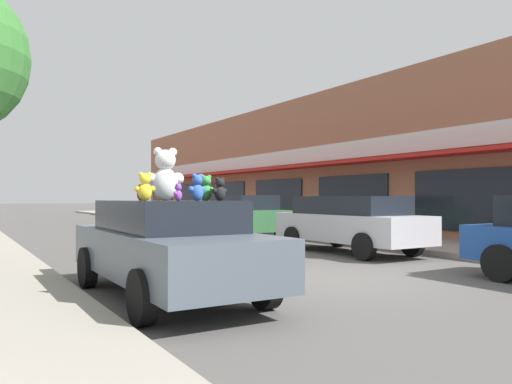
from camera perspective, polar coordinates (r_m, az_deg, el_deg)
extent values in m
plane|color=#514F4C|center=(9.43, 8.85, -9.71)|extent=(260.00, 260.00, 0.00)
cube|color=#9E6047|center=(29.12, 12.98, 2.58)|extent=(12.69, 37.83, 6.23)
cube|color=red|center=(24.82, 1.53, 2.61)|extent=(1.05, 31.78, 0.12)
cube|color=silver|center=(25.11, 2.44, 3.83)|extent=(0.08, 30.27, 0.70)
cube|color=black|center=(17.13, 22.96, -0.88)|extent=(0.06, 4.11, 2.00)
cube|color=black|center=(20.76, 10.77, -0.87)|extent=(0.06, 4.11, 2.00)
cube|color=black|center=(25.04, 2.46, -0.84)|extent=(0.06, 4.11, 2.00)
cube|color=black|center=(29.69, -3.34, -0.81)|extent=(0.06, 4.11, 2.00)
cube|color=black|center=(34.56, -7.53, -0.78)|extent=(0.06, 4.11, 2.00)
cube|color=black|center=(39.57, -10.68, -0.75)|extent=(0.06, 4.11, 2.00)
cube|color=#4C5660|center=(7.63, -10.18, -6.83)|extent=(1.75, 4.64, 0.66)
cube|color=black|center=(7.59, -10.17, -2.66)|extent=(1.53, 2.56, 0.45)
cylinder|color=black|center=(8.80, -18.71, -8.15)|extent=(0.21, 0.67, 0.67)
cylinder|color=black|center=(9.30, -8.44, -7.78)|extent=(0.21, 0.67, 0.67)
cylinder|color=black|center=(6.06, -12.89, -11.62)|extent=(0.21, 0.67, 0.67)
cylinder|color=black|center=(6.76, 1.02, -10.49)|extent=(0.21, 0.67, 0.67)
ellipsoid|color=white|center=(7.85, -10.34, 0.90)|extent=(0.45, 0.40, 0.51)
sphere|color=white|center=(7.87, -10.33, 3.62)|extent=(0.38, 0.38, 0.32)
sphere|color=white|center=(7.90, -9.50, 4.51)|extent=(0.16, 0.16, 0.13)
sphere|color=white|center=(7.86, -11.16, 4.54)|extent=(0.16, 0.16, 0.13)
sphere|color=white|center=(8.00, -10.49, 3.41)|extent=(0.14, 0.14, 0.12)
sphere|color=white|center=(7.91, -8.91, 1.52)|extent=(0.22, 0.22, 0.19)
sphere|color=white|center=(7.85, -11.84, 1.55)|extent=(0.22, 0.22, 0.19)
ellipsoid|color=orange|center=(8.67, -10.99, -0.47)|extent=(0.13, 0.12, 0.14)
sphere|color=orange|center=(8.67, -10.99, 0.20)|extent=(0.11, 0.11, 0.09)
sphere|color=orange|center=(8.67, -10.78, 0.42)|extent=(0.05, 0.05, 0.04)
sphere|color=orange|center=(8.67, -11.20, 0.42)|extent=(0.05, 0.05, 0.04)
sphere|color=#FFBA41|center=(8.71, -10.99, 0.16)|extent=(0.04, 0.04, 0.03)
sphere|color=orange|center=(8.68, -10.63, -0.31)|extent=(0.06, 0.06, 0.05)
sphere|color=orange|center=(8.67, -11.36, -0.31)|extent=(0.06, 0.06, 0.05)
ellipsoid|color=yellow|center=(6.73, -12.57, -0.01)|extent=(0.21, 0.19, 0.23)
sphere|color=yellow|center=(6.74, -12.57, 1.47)|extent=(0.18, 0.18, 0.15)
sphere|color=yellow|center=(6.74, -12.11, 1.96)|extent=(0.08, 0.08, 0.06)
sphere|color=yellow|center=(6.74, -13.02, 1.96)|extent=(0.08, 0.08, 0.06)
sphere|color=#FFFF4D|center=(6.80, -12.61, 1.37)|extent=(0.07, 0.07, 0.06)
sphere|color=yellow|center=(6.76, -11.78, 0.34)|extent=(0.11, 0.11, 0.09)
sphere|color=yellow|center=(6.74, -13.38, 0.34)|extent=(0.11, 0.11, 0.09)
ellipsoid|color=red|center=(7.32, -4.25, -0.30)|extent=(0.17, 0.16, 0.18)
sphere|color=red|center=(7.33, -4.24, 0.72)|extent=(0.15, 0.15, 0.11)
sphere|color=red|center=(7.36, -4.06, 1.06)|extent=(0.06, 0.06, 0.05)
sphere|color=red|center=(7.29, -4.43, 1.07)|extent=(0.06, 0.06, 0.05)
sphere|color=#FF4741|center=(7.35, -4.55, 0.67)|extent=(0.06, 0.06, 0.04)
sphere|color=red|center=(7.39, -3.99, -0.06)|extent=(0.09, 0.09, 0.06)
sphere|color=red|center=(7.27, -4.64, -0.05)|extent=(0.09, 0.09, 0.06)
ellipsoid|color=beige|center=(7.73, -6.49, -0.47)|extent=(0.13, 0.12, 0.13)
sphere|color=beige|center=(7.73, -6.48, 0.27)|extent=(0.11, 0.11, 0.09)
sphere|color=beige|center=(7.75, -6.32, 0.51)|extent=(0.05, 0.05, 0.04)
sphere|color=beige|center=(7.71, -6.65, 0.52)|extent=(0.05, 0.05, 0.04)
sphere|color=white|center=(7.76, -6.67, 0.23)|extent=(0.04, 0.04, 0.03)
sphere|color=beige|center=(7.77, -6.24, -0.30)|extent=(0.06, 0.06, 0.05)
sphere|color=beige|center=(7.70, -6.81, -0.29)|extent=(0.06, 0.06, 0.05)
ellipsoid|color=olive|center=(8.01, -13.06, -0.38)|extent=(0.15, 0.16, 0.16)
sphere|color=olive|center=(8.01, -13.06, 0.46)|extent=(0.14, 0.14, 0.10)
sphere|color=olive|center=(8.05, -12.99, 0.73)|extent=(0.06, 0.06, 0.04)
sphere|color=olive|center=(7.98, -13.14, 0.74)|extent=(0.06, 0.06, 0.04)
sphere|color=tan|center=(8.02, -13.35, 0.41)|extent=(0.05, 0.05, 0.04)
sphere|color=olive|center=(8.07, -12.99, -0.18)|extent=(0.08, 0.08, 0.06)
sphere|color=olive|center=(7.95, -13.26, -0.17)|extent=(0.08, 0.08, 0.06)
ellipsoid|color=purple|center=(6.53, -8.88, -0.40)|extent=(0.14, 0.14, 0.14)
sphere|color=purple|center=(6.53, -8.88, 0.53)|extent=(0.13, 0.13, 0.09)
sphere|color=purple|center=(6.56, -8.73, 0.83)|extent=(0.05, 0.05, 0.04)
sphere|color=purple|center=(6.50, -9.02, 0.84)|extent=(0.05, 0.05, 0.04)
sphere|color=#BA67ED|center=(6.55, -9.17, 0.48)|extent=(0.05, 0.05, 0.03)
sphere|color=purple|center=(6.58, -8.69, -0.18)|extent=(0.07, 0.07, 0.05)
sphere|color=purple|center=(6.48, -9.20, -0.18)|extent=(0.07, 0.07, 0.05)
ellipsoid|color=green|center=(7.37, -5.73, -0.07)|extent=(0.19, 0.16, 0.24)
sphere|color=green|center=(7.37, -5.73, 1.28)|extent=(0.16, 0.16, 0.15)
sphere|color=green|center=(7.40, -5.37, 1.72)|extent=(0.07, 0.07, 0.06)
sphere|color=green|center=(7.35, -6.10, 1.74)|extent=(0.07, 0.07, 0.06)
sphere|color=#5ADA6D|center=(7.43, -5.96, 1.19)|extent=(0.06, 0.06, 0.06)
sphere|color=green|center=(7.43, -5.14, 0.24)|extent=(0.09, 0.09, 0.09)
sphere|color=green|center=(7.34, -6.43, 0.25)|extent=(0.09, 0.09, 0.09)
ellipsoid|color=black|center=(7.19, -4.13, -0.16)|extent=(0.18, 0.16, 0.21)
sphere|color=black|center=(7.20, -4.13, 1.07)|extent=(0.15, 0.15, 0.13)
sphere|color=black|center=(7.23, -3.82, 1.48)|extent=(0.06, 0.06, 0.06)
sphere|color=black|center=(7.17, -4.45, 1.49)|extent=(0.06, 0.06, 0.06)
sphere|color=#3A3A3D|center=(7.24, -4.39, 1.00)|extent=(0.06, 0.06, 0.05)
sphere|color=black|center=(7.25, -3.64, 0.13)|extent=(0.09, 0.09, 0.08)
sphere|color=black|center=(7.16, -4.75, 0.14)|extent=(0.09, 0.09, 0.08)
ellipsoid|color=blue|center=(6.96, -6.72, -0.04)|extent=(0.21, 0.18, 0.23)
sphere|color=blue|center=(6.96, -6.72, 1.38)|extent=(0.17, 0.17, 0.15)
sphere|color=blue|center=(6.99, -6.37, 1.84)|extent=(0.07, 0.07, 0.06)
sphere|color=blue|center=(6.93, -7.08, 1.87)|extent=(0.07, 0.07, 0.06)
sphere|color=#548DFF|center=(7.01, -7.02, 1.29)|extent=(0.07, 0.07, 0.06)
sphere|color=blue|center=(7.02, -6.17, 0.29)|extent=(0.10, 0.10, 0.09)
sphere|color=blue|center=(6.91, -7.42, 0.30)|extent=(0.10, 0.10, 0.09)
cylinder|color=black|center=(9.85, 26.16, -7.32)|extent=(0.20, 0.67, 0.67)
cube|color=#B7B7BC|center=(13.65, 10.60, -3.99)|extent=(1.68, 4.61, 0.71)
cube|color=black|center=(13.63, 10.59, -1.49)|extent=(1.48, 3.16, 0.48)
cylinder|color=black|center=(14.28, 4.27, -5.28)|extent=(0.20, 0.67, 0.67)
cylinder|color=black|center=(15.29, 9.33, -4.96)|extent=(0.20, 0.67, 0.67)
cylinder|color=black|center=(12.08, 12.22, -6.12)|extent=(0.20, 0.67, 0.67)
cylinder|color=black|center=(13.26, 17.43, -5.61)|extent=(0.20, 0.67, 0.67)
cube|color=#336B3D|center=(18.54, -1.85, -3.11)|extent=(1.78, 4.58, 0.71)
cube|color=black|center=(18.53, -1.85, -1.20)|extent=(1.57, 3.02, 0.52)
cylinder|color=black|center=(19.42, -6.17, -4.04)|extent=(0.20, 0.67, 0.67)
cylinder|color=black|center=(20.22, -1.67, -3.91)|extent=(0.20, 0.67, 0.67)
cylinder|color=black|center=(16.90, -2.08, -4.56)|extent=(0.20, 0.67, 0.67)
cylinder|color=black|center=(17.81, 2.86, -4.36)|extent=(0.20, 0.67, 0.67)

